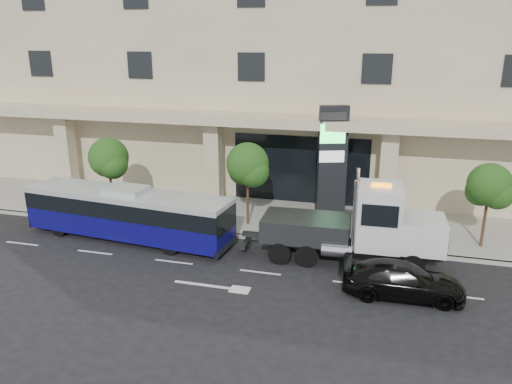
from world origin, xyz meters
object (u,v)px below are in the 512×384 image
tow_truck (360,227)px  black_sedan (403,280)px  city_bus (128,213)px  signage_pylon (332,162)px

tow_truck → black_sedan: (1.89, -2.67, -1.00)m
city_bus → black_sedan: bearing=-4.8°
city_bus → signage_pylon: (9.29, 5.42, 1.87)m
city_bus → signage_pylon: 10.92m
city_bus → tow_truck: (11.18, 0.23, 0.30)m
city_bus → signage_pylon: bearing=36.1°
tow_truck → signage_pylon: signage_pylon is taller
city_bus → tow_truck: 11.19m
city_bus → tow_truck: bearing=7.0°
tow_truck → black_sedan: tow_truck is taller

